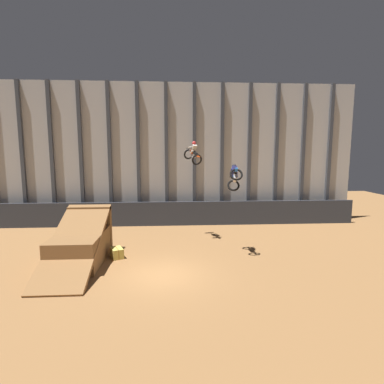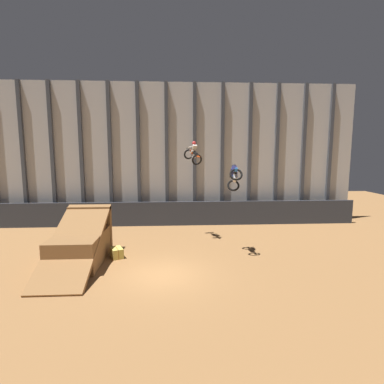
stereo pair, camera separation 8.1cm
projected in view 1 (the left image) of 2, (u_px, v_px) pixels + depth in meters
The scene contains 7 objects.
ground_plane at pixel (163, 275), 14.79m from camera, with size 60.00×60.00×0.00m, color olive.
arena_back_wall at pixel (167, 154), 25.15m from camera, with size 32.00×0.40×11.71m.
lower_barrier at pixel (167, 214), 24.53m from camera, with size 31.36×0.20×1.98m.
dirt_ramp at pixel (82, 244), 16.59m from camera, with size 2.52×6.33×2.93m.
rider_bike_left_air at pixel (193, 154), 20.29m from camera, with size 1.27×1.88×1.62m.
rider_bike_right_air at pixel (235, 177), 17.29m from camera, with size 0.86×1.72×1.68m.
hay_bale_trackside at pixel (117, 253), 17.19m from camera, with size 0.92×1.07×0.57m.
Camera 1 is at (0.59, -14.16, 6.06)m, focal length 28.00 mm.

